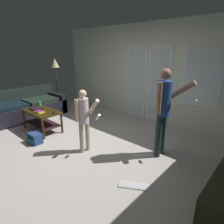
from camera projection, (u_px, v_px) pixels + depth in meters
The scene contains 13 objects.
ground_plane at pixel (79, 145), 3.94m from camera, with size 6.26×4.83×0.02m, color #B4ABA5.
wall_back_with_doors at pixel (146, 74), 5.19m from camera, with size 6.26×0.09×2.62m.
leather_couch at pixel (25, 108), 5.50m from camera, with size 0.97×2.21×0.81m.
coffee_table at pixel (42, 116), 4.56m from camera, with size 1.00×0.55×0.51m.
person_adult at pixel (164, 106), 3.29m from camera, with size 0.62×0.44×1.61m.
person_child at pixel (84, 116), 3.48m from camera, with size 0.46×0.33×1.22m.
floor_lamp at pixel (55, 66), 6.31m from camera, with size 0.29×0.29×1.64m.
backpack at pixel (35, 138), 4.00m from camera, with size 0.31×0.23×0.22m.
loose_keyboard at pixel (134, 186), 2.74m from camera, with size 0.45×0.33×0.02m.
laptop_closed at pixel (36, 108), 4.63m from camera, with size 0.32×0.25×0.03m, color black.
cup_near_edge at pixel (39, 103), 4.88m from camera, with size 0.09×0.09×0.13m, color #32954D.
tv_remote_black at pixel (54, 112), 4.35m from camera, with size 0.17×0.05×0.02m, color black.
book_stack at pixel (39, 112), 4.36m from camera, with size 0.23×0.19×0.04m.
Camera 1 is at (2.87, -2.17, 1.88)m, focal length 30.21 mm.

